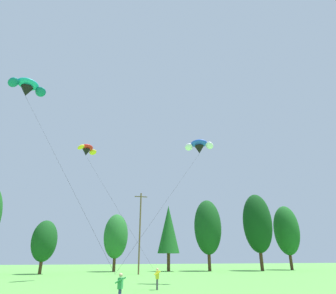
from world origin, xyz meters
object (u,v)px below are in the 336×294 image
(kite_flyer_mid, at_px, (157,277))
(parafoil_kite_high_teal, at_px, (27,87))
(parafoil_kite_mid_red_yellow, at_px, (87,150))
(parafoil_kite_far_blue_white, at_px, (199,146))
(utility_pole, at_px, (140,230))
(kite_flyer_near, at_px, (120,286))

(kite_flyer_mid, relative_size, parafoil_kite_high_teal, 0.09)
(parafoil_kite_mid_red_yellow, bearing_deg, parafoil_kite_far_blue_white, -29.55)
(utility_pole, xyz_separation_m, parafoil_kite_far_blue_white, (3.61, -18.33, 8.48))
(parafoil_kite_mid_red_yellow, bearing_deg, kite_flyer_near, -81.25)
(utility_pole, distance_m, parafoil_kite_far_blue_white, 20.52)
(kite_flyer_near, height_order, parafoil_kite_high_teal, parafoil_kite_high_teal)
(kite_flyer_near, xyz_separation_m, parafoil_kite_mid_red_yellow, (-3.00, 19.49, 15.16))
(kite_flyer_near, distance_m, kite_flyer_mid, 8.44)
(kite_flyer_mid, bearing_deg, utility_pole, 83.48)
(parafoil_kite_high_teal, relative_size, parafoil_kite_far_blue_white, 1.27)
(kite_flyer_near, bearing_deg, parafoil_kite_high_teal, 132.71)
(utility_pole, height_order, kite_flyer_near, utility_pole)
(kite_flyer_mid, height_order, parafoil_kite_mid_red_yellow, parafoil_kite_mid_red_yellow)
(kite_flyer_near, relative_size, kite_flyer_mid, 1.00)
(kite_flyer_mid, relative_size, parafoil_kite_far_blue_white, 0.12)
(parafoil_kite_high_teal, relative_size, parafoil_kite_mid_red_yellow, 1.21)
(kite_flyer_near, bearing_deg, parafoil_kite_mid_red_yellow, 98.75)
(parafoil_kite_high_teal, height_order, parafoil_kite_far_blue_white, parafoil_kite_high_teal)
(parafoil_kite_mid_red_yellow, height_order, parafoil_kite_far_blue_white, parafoil_kite_mid_red_yellow)
(parafoil_kite_far_blue_white, bearing_deg, parafoil_kite_mid_red_yellow, 150.45)
(parafoil_kite_mid_red_yellow, bearing_deg, parafoil_kite_high_teal, -125.21)
(kite_flyer_near, height_order, parafoil_kite_far_blue_white, parafoil_kite_far_blue_white)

